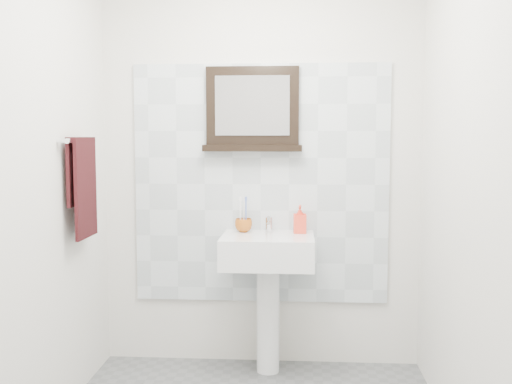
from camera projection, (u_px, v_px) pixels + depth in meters
back_wall at (261, 168)px, 3.77m from camera, size 2.00×0.01×2.50m
front_wall at (211, 212)px, 1.59m from camera, size 2.00×0.01×2.50m
left_wall at (30, 180)px, 2.75m from camera, size 0.01×2.20×2.50m
right_wall at (474, 182)px, 2.61m from camera, size 0.01×2.20×2.50m
splashback at (261, 184)px, 3.77m from camera, size 1.60×0.02×1.50m
pedestal_sink at (268, 265)px, 3.60m from camera, size 0.55×0.44×0.96m
toothbrush_cup at (244, 225)px, 3.70m from camera, size 0.13×0.13×0.08m
toothbrushes at (243, 212)px, 3.69m from camera, size 0.05×0.04×0.21m
soap_dispenser at (300, 219)px, 3.66m from camera, size 0.08×0.08×0.17m
framed_mirror at (253, 111)px, 3.70m from camera, size 0.61×0.11×0.52m
towel_bar at (80, 141)px, 3.24m from camera, size 0.07×0.40×0.03m
hand_towel at (82, 179)px, 3.26m from camera, size 0.06×0.30×0.55m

